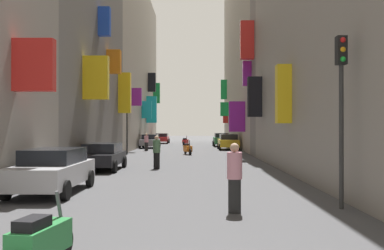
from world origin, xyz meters
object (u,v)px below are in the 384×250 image
parked_car_silver (53,170)px  parked_car_grey (150,141)px  parked_car_yellow (228,141)px  traffic_light_far_corner (341,92)px  traffic_light_near_corner (127,114)px  scooter_green (40,241)px  pedestrian_near_left (146,142)px  scooter_orange (188,149)px  pedestrian_crossing (235,178)px  parked_car_red (162,138)px  pedestrian_near_right (157,152)px  scooter_red (185,141)px  parked_car_black (102,156)px  parked_car_green (221,139)px

parked_car_silver → parked_car_grey: (0.01, 29.55, -0.03)m
parked_car_yellow → traffic_light_far_corner: bearing=-88.6°
traffic_light_near_corner → scooter_green: bearing=-83.5°
parked_car_yellow → scooter_green: size_ratio=2.27×
pedestrian_near_left → traffic_light_far_corner: traffic_light_far_corner is taller
scooter_orange → pedestrian_crossing: (1.58, -22.24, 0.41)m
parked_car_yellow → scooter_orange: size_ratio=2.35×
scooter_green → parked_car_red: bearing=92.4°
parked_car_silver → pedestrian_near_right: 8.37m
parked_car_grey → scooter_red: size_ratio=2.05×
parked_car_black → pedestrian_crossing: size_ratio=2.33×
parked_car_grey → parked_car_red: (0.27, 12.07, -0.03)m
traffic_light_far_corner → pedestrian_crossing: bearing=-169.8°
scooter_orange → parked_car_red: bearing=99.5°
pedestrian_near_left → scooter_orange: bearing=-53.9°
parked_car_green → scooter_orange: bearing=-104.0°
scooter_green → parked_car_green: bearing=82.7°
parked_car_grey → traffic_light_far_corner: bearing=-75.2°
parked_car_silver → pedestrian_crossing: size_ratio=2.46×
scooter_red → parked_car_silver: bearing=-95.7°
pedestrian_crossing → pedestrian_near_right: bearing=105.0°
parked_car_yellow → parked_car_black: bearing=-112.3°
traffic_light_far_corner → parked_car_red: bearing=100.5°
parked_car_yellow → pedestrian_near_right: (-5.12, -18.53, 0.07)m
parked_car_silver → parked_car_black: size_ratio=1.06×
parked_car_grey → parked_car_silver: bearing=-90.0°
parked_car_green → pedestrian_near_left: 11.29m
parked_car_grey → parked_car_black: (-0.03, -22.17, -0.02)m
scooter_orange → pedestrian_near_left: bearing=126.1°
pedestrian_near_left → traffic_light_far_corner: (8.27, -26.97, 2.30)m
scooter_red → pedestrian_crossing: size_ratio=1.11×
parked_car_yellow → pedestrian_crossing: (-2.15, -29.62, 0.10)m
parked_car_green → pedestrian_near_right: (-4.85, -25.02, 0.07)m
parked_car_black → pedestrian_near_left: bearing=89.1°
parked_car_green → pedestrian_near_right: bearing=-101.0°
parked_car_black → parked_car_red: bearing=89.5°
pedestrian_near_left → scooter_green: bearing=-86.2°
pedestrian_near_right → scooter_red: bearing=88.3°
scooter_green → traffic_light_near_corner: (-3.02, 26.62, 2.70)m
parked_car_yellow → scooter_green: (-5.44, -33.98, -0.31)m
scooter_red → pedestrian_near_right: pedestrian_near_right is taller
parked_car_grey → pedestrian_crossing: (5.63, -32.70, 0.14)m
scooter_red → pedestrian_near_left: pedestrian_near_left is taller
traffic_light_near_corner → traffic_light_far_corner: traffic_light_near_corner is taller
parked_car_silver → traffic_light_far_corner: 9.19m
scooter_red → scooter_orange: bearing=-88.0°
parked_car_red → pedestrian_near_left: 17.28m
scooter_green → pedestrian_near_left: bearing=93.8°
parked_car_red → parked_car_grey: bearing=-91.3°
parked_car_black → traffic_light_far_corner: traffic_light_far_corner is taller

